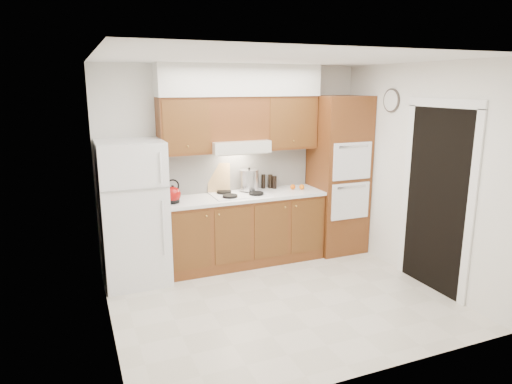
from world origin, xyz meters
TOP-DOWN VIEW (x-y plane):
  - floor at (0.00, 0.00)m, footprint 3.60×3.60m
  - ceiling at (0.00, 0.00)m, footprint 3.60×3.60m
  - wall_back at (0.00, 1.50)m, footprint 3.60×0.02m
  - wall_left at (-1.80, 0.00)m, footprint 0.02×3.00m
  - wall_right at (1.80, 0.00)m, footprint 0.02×3.00m
  - fridge at (-1.41, 1.14)m, footprint 0.75×0.72m
  - base_cabinets at (0.02, 1.20)m, footprint 2.11×0.60m
  - countertop at (0.03, 1.19)m, footprint 2.13×0.62m
  - backsplash at (0.02, 1.49)m, footprint 2.11×0.03m
  - oven_cabinet at (1.44, 1.18)m, footprint 0.70×0.65m
  - upper_cab_left at (-0.71, 1.33)m, footprint 0.63×0.33m
  - upper_cab_right at (0.72, 1.33)m, footprint 0.73×0.33m
  - range_hood at (-0.02, 1.27)m, footprint 0.75×0.45m
  - upper_cab_over_hood at (-0.02, 1.33)m, footprint 0.75×0.33m
  - soffit at (0.03, 1.32)m, footprint 2.13×0.36m
  - cooktop at (-0.02, 1.21)m, footprint 0.74×0.50m
  - doorway at (1.79, -0.35)m, footprint 0.02×0.90m
  - wall_clock at (1.79, 0.55)m, footprint 0.02×0.30m
  - kettle at (-0.93, 1.11)m, footprint 0.24×0.24m
  - cutting_board at (-0.24, 1.44)m, footprint 0.31×0.19m
  - stock_pot at (0.14, 1.32)m, footprint 0.31×0.31m
  - condiment_a at (0.41, 1.45)m, footprint 0.06×0.06m
  - condiment_b at (0.50, 1.42)m, footprint 0.07×0.07m
  - condiment_c at (0.54, 1.37)m, footprint 0.08×0.08m
  - orange_near at (0.87, 1.18)m, footprint 0.09×0.09m
  - orange_far at (0.75, 1.22)m, footprint 0.09×0.09m

SIDE VIEW (x-z plane):
  - floor at x=0.00m, z-range 0.00..0.00m
  - base_cabinets at x=0.02m, z-range 0.00..0.90m
  - fridge at x=-1.41m, z-range 0.00..1.72m
  - countertop at x=0.03m, z-range 0.90..0.94m
  - cooktop at x=-0.02m, z-range 0.94..0.95m
  - orange_near at x=0.87m, z-range 0.94..1.01m
  - orange_far at x=0.75m, z-range 0.94..1.01m
  - condiment_c at x=0.54m, z-range 0.94..1.12m
  - condiment_b at x=0.50m, z-range 0.94..1.13m
  - condiment_a at x=0.41m, z-range 0.94..1.14m
  - kettle at x=-0.93m, z-range 0.95..1.15m
  - doorway at x=1.79m, z-range 0.00..2.10m
  - oven_cabinet at x=1.44m, z-range 0.00..2.20m
  - stock_pot at x=0.14m, z-range 0.97..1.24m
  - cutting_board at x=-0.24m, z-range 0.95..1.33m
  - backsplash at x=0.02m, z-range 0.94..1.50m
  - wall_back at x=0.00m, z-range 0.00..2.60m
  - wall_left at x=-1.80m, z-range 0.00..2.60m
  - wall_right at x=1.80m, z-range 0.00..2.60m
  - range_hood at x=-0.02m, z-range 1.50..1.65m
  - upper_cab_left at x=-0.71m, z-range 1.50..2.20m
  - upper_cab_right at x=0.72m, z-range 1.50..2.20m
  - upper_cab_over_hood at x=-0.02m, z-range 1.65..2.20m
  - wall_clock at x=1.79m, z-range 2.00..2.30m
  - soffit at x=0.03m, z-range 2.20..2.60m
  - ceiling at x=0.00m, z-range 2.60..2.60m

